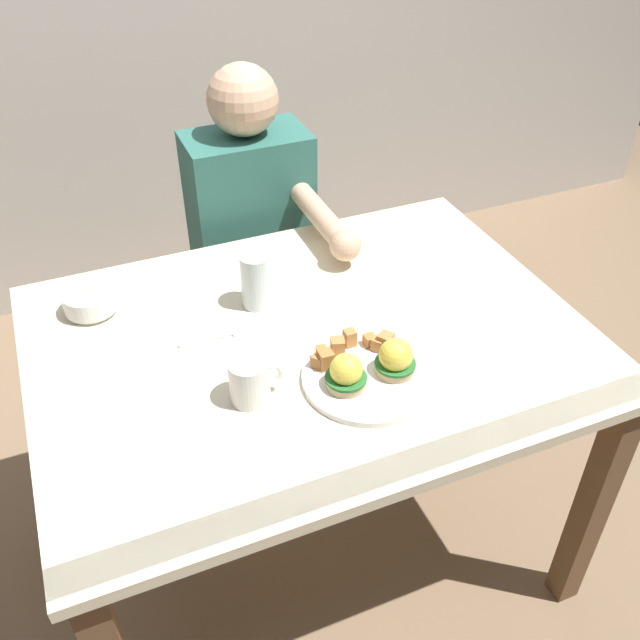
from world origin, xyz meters
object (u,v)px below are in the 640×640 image
eggs_benedict_plate (368,370)px  water_glass_near (257,284)px  dining_table (311,373)px  coffee_mug (250,379)px  fruit_bowl (90,301)px  diner_person (256,235)px  fork (218,337)px

eggs_benedict_plate → water_glass_near: bearing=110.3°
dining_table → eggs_benedict_plate: eggs_benedict_plate is taller
water_glass_near → eggs_benedict_plate: bearing=-69.7°
coffee_mug → water_glass_near: 0.31m
fruit_bowl → water_glass_near: 0.38m
coffee_mug → diner_person: diner_person is taller
eggs_benedict_plate → water_glass_near: (-0.12, 0.33, 0.03)m
coffee_mug → fork: size_ratio=0.72×
eggs_benedict_plate → fork: 0.35m
fork → water_glass_near: 0.16m
eggs_benedict_plate → water_glass_near: water_glass_near is taller
dining_table → fruit_bowl: bearing=147.1°
diner_person → coffee_mug: bearing=-108.7°
eggs_benedict_plate → coffee_mug: size_ratio=2.42×
fruit_bowl → water_glass_near: water_glass_near is taller
fork → water_glass_near: bearing=35.3°
fruit_bowl → coffee_mug: (0.25, -0.41, 0.02)m
fork → diner_person: 0.59m
dining_table → fruit_bowl: size_ratio=10.00×
eggs_benedict_plate → water_glass_near: 0.36m
dining_table → coffee_mug: coffee_mug is taller
dining_table → water_glass_near: (-0.07, 0.16, 0.16)m
coffee_mug → fork: 0.21m
coffee_mug → fork: (-0.01, 0.21, -0.05)m
fruit_bowl → diner_person: bearing=32.9°
coffee_mug → diner_person: bearing=71.3°
coffee_mug → diner_person: 0.79m
diner_person → dining_table: bearing=-96.5°
dining_table → fruit_bowl: fruit_bowl is taller
eggs_benedict_plate → fork: bearing=134.5°
fruit_bowl → fork: size_ratio=0.77×
fruit_bowl → diner_person: (0.50, 0.32, -0.12)m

